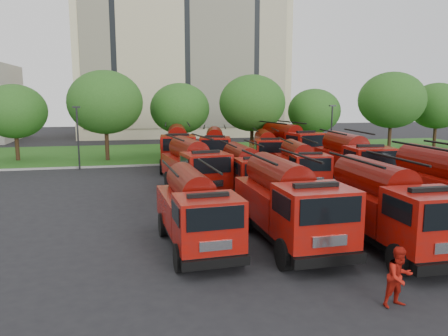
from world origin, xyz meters
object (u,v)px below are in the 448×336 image
Objects in this scene: fire_truck_4 at (194,166)px; firefighter_5 at (393,192)px; fire_truck_0 at (195,210)px; fire_truck_1 at (288,203)px; fire_truck_5 at (245,171)px; firefighter_4 at (269,216)px; fire_truck_7 at (352,160)px; fire_truck_9 at (215,148)px; fire_truck_8 at (178,147)px; fire_truck_2 at (388,206)px; fire_truck_10 at (266,149)px; fire_truck_11 at (289,144)px; fire_truck_6 at (300,165)px; firefighter_1 at (397,306)px.

firefighter_5 is (12.26, -2.30, -1.65)m from fire_truck_4.
fire_truck_1 is at bearing -8.69° from fire_truck_0.
firefighter_4 is at bearing -92.20° from fire_truck_5.
fire_truck_7 is 12.26m from fire_truck_9.
fire_truck_7 is at bearing -36.94° from fire_truck_8.
firefighter_4 is (-3.12, 5.33, -1.67)m from fire_truck_2.
fire_truck_10 is (8.61, 18.11, 0.02)m from fire_truck_0.
fire_truck_1 is at bearing -94.84° from fire_truck_10.
fire_truck_8 is 4.24× the size of firefighter_5.
fire_truck_11 reaches higher than fire_truck_5.
fire_truck_11 is at bearing -80.24° from firefighter_5.
fire_truck_9 reaches higher than fire_truck_6.
fire_truck_4 reaches higher than fire_truck_0.
fire_truck_6 is at bearing -179.35° from fire_truck_7.
fire_truck_2 is (3.62, -1.35, -0.02)m from fire_truck_1.
fire_truck_2 is 1.11× the size of fire_truck_5.
fire_truck_1 reaches higher than fire_truck_2.
fire_truck_4 is 13.81m from fire_truck_11.
fire_truck_6 reaches higher than firefighter_5.
firefighter_1 is at bearing -80.47° from fire_truck_1.
fire_truck_6 is at bearing -27.19° from firefighter_5.
firefighter_1 is (4.92, -6.17, -1.50)m from fire_truck_0.
fire_truck_1 is at bearing -81.72° from fire_truck_9.
fire_truck_1 is 21.13m from fire_truck_11.
fire_truck_1 is at bearing -85.21° from fire_truck_4.
fire_truck_5 is 4.30m from fire_truck_6.
fire_truck_7 reaches higher than fire_truck_6.
fire_truck_2 is 11.15m from firefighter_5.
fire_truck_10 is at bearing 40.26° from fire_truck_4.
fire_truck_11 reaches higher than firefighter_4.
firefighter_4 is (-7.66, -6.05, -1.72)m from fire_truck_7.
firefighter_5 is at bearing 24.96° from fire_truck_0.
fire_truck_8 is at bearing -47.85° from firefighter_4.
fire_truck_10 is 3.94× the size of firefighter_1.
firefighter_4 is at bearing 37.13° from fire_truck_0.
fire_truck_10 is (4.33, 9.55, 0.04)m from fire_truck_5.
fire_truck_0 is 1.01× the size of fire_truck_6.
firefighter_4 is (2.90, -15.57, -1.75)m from fire_truck_8.
fire_truck_9 is at bearing -59.35° from firefighter_4.
fire_truck_2 is 0.91× the size of fire_truck_11.
fire_truck_0 is 8.03m from firefighter_1.
fire_truck_9 is 4.34m from fire_truck_10.
fire_truck_11 is (3.76, 21.15, 0.09)m from fire_truck_2.
fire_truck_7 is 1.04× the size of fire_truck_9.
fire_truck_1 is at bearing 93.08° from firefighter_1.
fire_truck_9 is at bearing 73.29° from fire_truck_0.
fire_truck_8 is at bearing -45.77° from firefighter_5.
fire_truck_7 is at bearing -58.73° from fire_truck_10.
fire_truck_4 is 16.39m from firefighter_1.
fire_truck_10 is 11.87m from firefighter_5.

